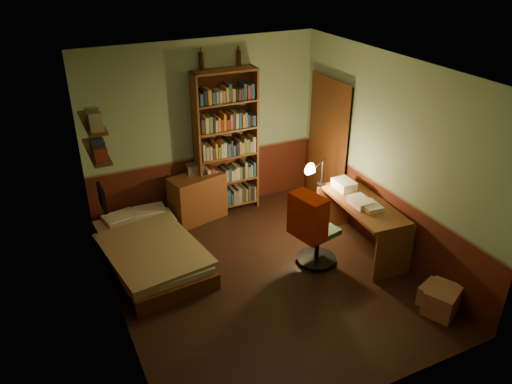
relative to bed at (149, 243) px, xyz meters
name	(u,v)px	position (x,y,z in m)	size (l,w,h in m)	color
floor	(265,279)	(1.19, -0.97, -0.30)	(3.50, 4.00, 0.02)	black
ceiling	(267,70)	(1.19, -0.97, 2.32)	(3.50, 4.00, 0.02)	silver
wall_back	(204,130)	(1.19, 1.04, 1.01)	(3.50, 0.02, 2.60)	gray
wall_left	(108,220)	(-0.57, -0.97, 1.01)	(0.02, 4.00, 2.60)	gray
wall_right	(389,159)	(2.95, -0.97, 1.01)	(0.02, 4.00, 2.60)	gray
wall_front	(377,285)	(1.19, -2.98, 1.01)	(3.50, 0.02, 2.60)	gray
doorway	(329,146)	(2.91, 0.33, 0.71)	(0.06, 0.90, 2.00)	black
door_trim	(327,147)	(2.88, 0.33, 0.71)	(0.02, 0.98, 2.08)	#44230F
bed	(149,243)	(0.00, 0.00, 0.00)	(1.03, 1.93, 0.57)	olive
dresser	(198,197)	(0.95, 0.79, 0.07)	(0.80, 0.40, 0.71)	brown
mini_stereo	(195,168)	(0.98, 0.92, 0.49)	(0.24, 0.18, 0.13)	#B2B2B7
bookshelf	(226,144)	(1.48, 0.88, 0.81)	(0.94, 0.29, 2.18)	brown
bottle_left	(201,61)	(1.19, 0.99, 2.02)	(0.06, 0.06, 0.24)	black
bottle_right	(239,58)	(1.74, 0.99, 2.01)	(0.06, 0.06, 0.22)	black
desk	(361,227)	(2.63, -0.96, 0.08)	(0.57, 1.37, 0.73)	brown
paper_stack	(344,185)	(2.62, -0.52, 0.51)	(0.23, 0.31, 0.12)	silver
desk_lamp	(323,163)	(2.41, -0.27, 0.78)	(0.20, 0.20, 0.66)	black
office_chair	(318,229)	(1.97, -0.94, 0.21)	(0.49, 0.43, 0.98)	#33663A
red_jacket	(308,181)	(1.72, -1.02, 0.98)	(0.26, 0.48, 0.56)	#B12400
wall_shelf_lower	(97,151)	(-0.45, 0.13, 1.31)	(0.20, 0.90, 0.03)	brown
wall_shelf_upper	(92,123)	(-0.45, 0.13, 1.66)	(0.20, 0.90, 0.03)	brown
framed_picture	(102,198)	(-0.53, -0.37, 0.96)	(0.04, 0.32, 0.26)	black
cardboard_box_a	(442,300)	(2.72, -2.39, -0.13)	(0.41, 0.33, 0.31)	#9E7250
cardboard_box_b	(434,295)	(2.75, -2.24, -0.17)	(0.33, 0.27, 0.24)	#9E7250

